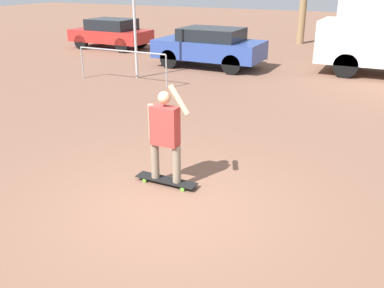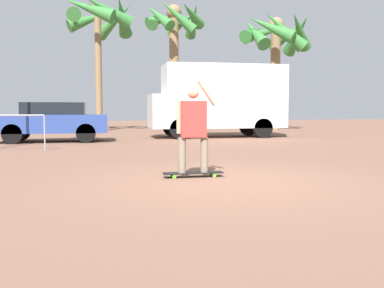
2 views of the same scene
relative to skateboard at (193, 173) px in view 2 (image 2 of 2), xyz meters
The scene contains 8 objects.
ground_plane 0.71m from the skateboard, 53.26° to the right, with size 80.00×80.00×0.00m, color brown.
skateboard is the anchor object (origin of this frame).
person_skateboarder 0.89m from the skateboard, behind, with size 0.75×0.22×1.67m.
camper_van 11.45m from the skateboard, 71.91° to the left, with size 5.88×2.08×3.15m.
parked_car_blue 10.06m from the skateboard, 109.90° to the left, with size 4.09×1.91×1.48m.
palm_tree_near_van 18.52m from the skateboard, 62.32° to the left, with size 4.47×4.43×6.66m.
palm_tree_center_background 16.94m from the skateboard, 81.46° to the left, with size 3.52×3.49×7.00m.
palm_tree_far_left 18.21m from the skateboard, 95.41° to the left, with size 4.13×4.36×7.40m.
Camera 2 is at (-2.05, -6.93, 1.22)m, focal length 40.00 mm.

